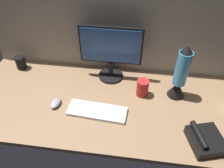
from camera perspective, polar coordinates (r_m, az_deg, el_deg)
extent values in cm
cube|color=#8C6B4C|center=(150.19, -2.00, -4.41)|extent=(180.00, 80.00, 3.00)
cube|color=gray|center=(158.80, -0.06, 14.33)|extent=(180.00, 5.00, 66.98)
cylinder|color=black|center=(166.11, -0.30, 2.20)|extent=(18.00, 18.00, 1.80)
cylinder|color=black|center=(162.09, -0.31, 3.94)|extent=(3.20, 3.20, 11.00)
cube|color=black|center=(151.85, -0.29, 9.88)|extent=(42.95, 2.40, 27.41)
cube|color=#264C8C|center=(150.68, -0.36, 9.60)|extent=(40.55, 0.60, 25.01)
cube|color=silver|center=(141.07, -3.83, -6.98)|extent=(37.85, 15.66, 2.00)
ellipsoid|color=#99999E|center=(148.97, -14.21, -4.79)|extent=(7.08, 10.38, 3.40)
cylinder|color=red|center=(149.85, 7.81, -0.96)|extent=(7.97, 7.97, 12.07)
cylinder|color=black|center=(185.52, -22.31, 5.11)|extent=(7.44, 7.44, 10.27)
cone|color=black|center=(154.85, 16.26, -1.20)|extent=(11.81, 11.81, 10.74)
cylinder|color=#3F99CC|center=(144.13, 17.54, 3.79)|extent=(8.59, 8.59, 23.63)
cone|color=black|center=(136.40, 18.73, 8.39)|extent=(7.73, 7.73, 4.30)
cube|color=black|center=(135.69, 22.86, -13.16)|extent=(21.68, 23.03, 5.60)
cylinder|color=black|center=(130.95, 21.38, -11.99)|extent=(7.90, 17.31, 3.20)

